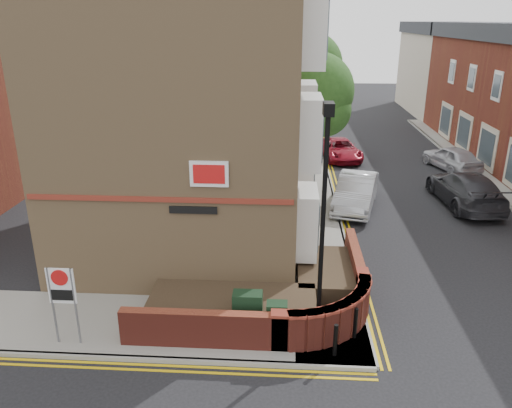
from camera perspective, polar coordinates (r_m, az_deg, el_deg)
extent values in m
plane|color=black|center=(13.21, -0.05, -17.99)|extent=(120.00, 120.00, 0.00)
cube|color=gray|center=(14.95, -13.54, -13.24)|extent=(13.00, 3.00, 0.12)
cube|color=gray|center=(27.60, 6.26, 3.09)|extent=(2.00, 32.00, 0.12)
cube|color=gray|center=(13.80, -15.37, -16.61)|extent=(13.00, 0.15, 0.12)
cube|color=gray|center=(27.66, 8.33, 3.04)|extent=(0.15, 32.00, 0.12)
cube|color=gray|center=(26.78, 26.13, 0.53)|extent=(0.15, 40.00, 0.12)
cube|color=gold|center=(13.64, -15.68, -17.41)|extent=(13.00, 0.28, 0.01)
cube|color=gold|center=(27.70, 8.84, 2.91)|extent=(0.28, 32.00, 0.01)
cube|color=#9E7B54|center=(18.88, -7.78, 12.34)|extent=(8.00, 10.00, 11.00)
cube|color=maroon|center=(14.64, -11.09, 0.51)|extent=(7.80, 0.06, 0.15)
cube|color=white|center=(14.07, -5.39, 3.44)|extent=(1.10, 0.05, 0.75)
cube|color=black|center=(14.51, -7.20, -0.69)|extent=(1.40, 0.04, 0.22)
cylinder|color=black|center=(12.64, 7.58, -3.51)|extent=(0.12, 0.12, 6.00)
cylinder|color=black|center=(13.89, 7.07, -13.37)|extent=(0.20, 0.20, 0.80)
cube|color=black|center=(11.73, 8.29, 10.71)|extent=(0.25, 0.50, 0.30)
cube|color=black|center=(13.86, -0.96, -12.27)|extent=(0.80, 0.45, 1.20)
cube|color=black|center=(13.61, 2.39, -13.23)|extent=(0.55, 0.40, 1.10)
cylinder|color=black|center=(13.23, 9.06, -15.11)|extent=(0.11, 0.11, 0.90)
cylinder|color=black|center=(13.96, 11.29, -13.19)|extent=(0.11, 0.11, 0.90)
cylinder|color=slate|center=(14.20, -22.18, -10.73)|extent=(0.06, 0.06, 2.20)
cylinder|color=slate|center=(13.96, -19.92, -10.97)|extent=(0.06, 0.06, 2.20)
cube|color=white|center=(13.79, -21.38, -8.71)|extent=(0.72, 0.04, 1.00)
cylinder|color=red|center=(13.65, -21.56, -7.85)|extent=(0.44, 0.02, 0.44)
cube|color=beige|center=(50.49, 20.14, 13.83)|extent=(5.00, 12.00, 7.00)
cube|color=#24262B|center=(50.28, 20.71, 18.34)|extent=(5.40, 12.40, 1.00)
cylinder|color=#382B1E|center=(25.05, 6.64, 6.84)|extent=(0.24, 0.24, 4.55)
sphere|color=#224918|center=(24.58, 6.89, 12.74)|extent=(3.64, 3.64, 3.64)
sphere|color=#224918|center=(24.43, 7.80, 10.65)|extent=(2.60, 2.60, 2.60)
sphere|color=#224918|center=(25.03, 6.10, 11.85)|extent=(2.86, 2.86, 2.86)
cylinder|color=#382B1E|center=(32.84, 6.02, 10.51)|extent=(0.24, 0.24, 5.04)
sphere|color=#224918|center=(32.47, 6.21, 15.52)|extent=(4.03, 4.03, 4.03)
sphere|color=#224918|center=(32.28, 6.90, 13.79)|extent=(2.88, 2.88, 2.88)
sphere|color=#224918|center=(32.91, 5.61, 14.72)|extent=(3.17, 3.17, 3.17)
cylinder|color=#382B1E|center=(40.76, 5.61, 12.23)|extent=(0.24, 0.24, 4.76)
sphere|color=#224918|center=(40.47, 5.75, 16.04)|extent=(3.81, 3.81, 3.81)
sphere|color=#224918|center=(40.26, 6.31, 14.74)|extent=(2.72, 2.72, 2.72)
sphere|color=#224918|center=(40.89, 5.27, 15.43)|extent=(2.99, 2.99, 2.99)
cylinder|color=black|center=(35.97, 6.44, 9.86)|extent=(0.10, 0.10, 3.20)
imported|color=black|center=(35.65, 6.58, 13.18)|extent=(0.20, 0.16, 1.00)
imported|color=#ADB0B5|center=(23.31, 11.36, 1.37)|extent=(2.70, 4.92, 1.54)
imported|color=maroon|center=(31.60, 9.55, 6.20)|extent=(2.81, 4.75, 1.24)
imported|color=#2B2B30|center=(25.15, 22.81, 1.60)|extent=(2.62, 5.60, 1.58)
imported|color=#B8B8C0|center=(31.00, 21.48, 4.94)|extent=(2.84, 4.41, 1.40)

